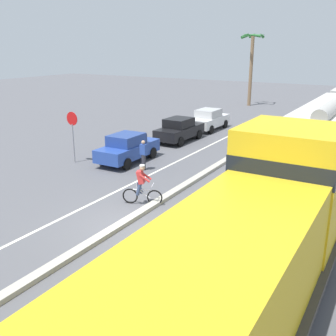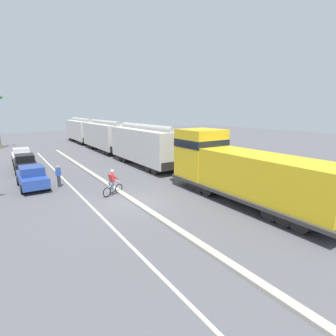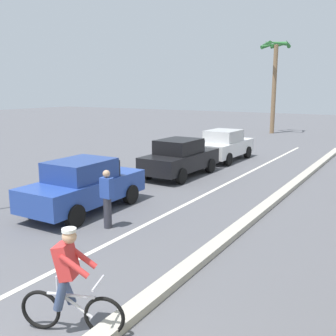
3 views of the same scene
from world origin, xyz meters
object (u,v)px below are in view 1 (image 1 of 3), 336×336
(locomotive, at_px, (244,260))
(stop_sign, at_px, (73,127))
(palm_tree_near, at_px, (252,54))
(hopper_car_lead, at_px, (335,140))
(parked_car_white, at_px, (209,119))
(pedestrian_by_cars, at_px, (143,155))
(parked_car_blue, at_px, (128,148))
(parked_car_black, at_px, (179,130))
(cyclist, at_px, (142,186))

(locomotive, relative_size, stop_sign, 4.03)
(locomotive, height_order, palm_tree_near, palm_tree_near)
(locomotive, height_order, hopper_car_lead, locomotive)
(parked_car_white, relative_size, stop_sign, 1.47)
(hopper_car_lead, xyz_separation_m, pedestrian_by_cars, (-8.85, -3.16, -1.23))
(hopper_car_lead, height_order, palm_tree_near, palm_tree_near)
(hopper_car_lead, distance_m, parked_car_blue, 10.83)
(parked_car_white, xyz_separation_m, pedestrian_by_cars, (1.51, -11.32, 0.03))
(locomotive, height_order, parked_car_white, locomotive)
(pedestrian_by_cars, bearing_deg, parked_car_white, 97.62)
(pedestrian_by_cars, bearing_deg, hopper_car_lead, 19.62)
(hopper_car_lead, bearing_deg, parked_car_blue, -167.55)
(palm_tree_near, bearing_deg, locomotive, -70.62)
(parked_car_blue, xyz_separation_m, parked_car_black, (0.05, 5.91, 0.00))
(hopper_car_lead, distance_m, cyclist, 9.55)
(parked_car_blue, relative_size, parked_car_black, 1.00)
(hopper_car_lead, bearing_deg, parked_car_black, 161.03)
(locomotive, bearing_deg, palm_tree_near, 109.38)
(hopper_car_lead, relative_size, parked_car_black, 2.51)
(parked_car_black, distance_m, palm_tree_near, 19.41)
(parked_car_black, height_order, parked_car_white, same)
(parked_car_blue, bearing_deg, hopper_car_lead, 12.45)
(parked_car_white, xyz_separation_m, palm_tree_near, (-1.77, 14.20, 4.67))
(parked_car_blue, bearing_deg, parked_car_black, 89.47)
(locomotive, height_order, pedestrian_by_cars, locomotive)
(palm_tree_near, xyz_separation_m, pedestrian_by_cars, (3.29, -25.51, -4.64))
(cyclist, bearing_deg, parked_car_white, 105.08)
(locomotive, xyz_separation_m, parked_car_white, (-10.37, 20.32, -0.98))
(palm_tree_near, bearing_deg, hopper_car_lead, -61.50)
(hopper_car_lead, xyz_separation_m, palm_tree_near, (-12.14, 22.36, 3.41))
(cyclist, bearing_deg, palm_tree_near, 101.29)
(palm_tree_near, distance_m, pedestrian_by_cars, 26.14)
(parked_car_white, bearing_deg, pedestrian_by_cars, -82.38)
(pedestrian_by_cars, bearing_deg, cyclist, -56.66)
(hopper_car_lead, xyz_separation_m, stop_sign, (-13.03, -3.96, -0.05))
(locomotive, distance_m, cyclist, 8.10)
(locomotive, distance_m, hopper_car_lead, 12.16)
(locomotive, xyz_separation_m, stop_sign, (-13.03, 8.20, 0.23))
(locomotive, distance_m, parked_car_blue, 14.42)
(hopper_car_lead, distance_m, palm_tree_near, 25.67)
(hopper_car_lead, relative_size, parked_car_blue, 2.50)
(parked_car_white, relative_size, palm_tree_near, 0.55)
(parked_car_black, height_order, stop_sign, stop_sign)
(locomotive, relative_size, parked_car_white, 2.75)
(locomotive, relative_size, parked_car_black, 2.75)
(parked_car_black, xyz_separation_m, cyclist, (4.19, -10.70, 0.00))
(hopper_car_lead, distance_m, stop_sign, 13.62)
(locomotive, xyz_separation_m, parked_car_black, (-10.44, 15.75, -0.98))
(cyclist, relative_size, stop_sign, 0.60)
(pedestrian_by_cars, bearing_deg, parked_car_blue, 153.02)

